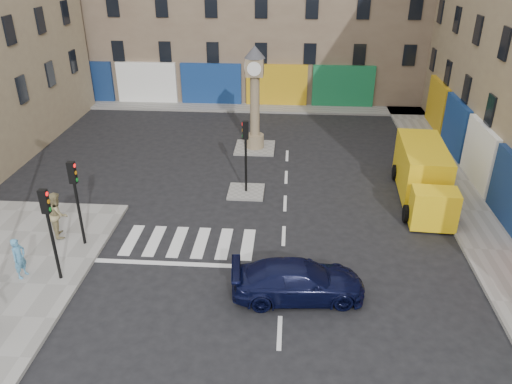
# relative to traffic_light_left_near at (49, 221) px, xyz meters

# --- Properties ---
(ground) EXTENTS (120.00, 120.00, 0.00)m
(ground) POSITION_rel_traffic_light_left_near_xyz_m (8.30, -0.20, -2.62)
(ground) COLOR black
(ground) RESTS_ON ground
(sidewalk_right) EXTENTS (2.60, 30.00, 0.15)m
(sidewalk_right) POSITION_rel_traffic_light_left_near_xyz_m (17.00, 9.80, -2.55)
(sidewalk_right) COLOR gray
(sidewalk_right) RESTS_ON ground
(sidewalk_far) EXTENTS (32.00, 2.40, 0.15)m
(sidewalk_far) POSITION_rel_traffic_light_left_near_xyz_m (4.30, 22.00, -2.55)
(sidewalk_far) COLOR gray
(sidewalk_far) RESTS_ON ground
(island_near) EXTENTS (1.80, 1.80, 0.12)m
(island_near) POSITION_rel_traffic_light_left_near_xyz_m (6.30, 7.80, -2.56)
(island_near) COLOR gray
(island_near) RESTS_ON ground
(island_far) EXTENTS (2.40, 2.40, 0.12)m
(island_far) POSITION_rel_traffic_light_left_near_xyz_m (6.30, 13.80, -2.56)
(island_far) COLOR gray
(island_far) RESTS_ON ground
(traffic_light_left_near) EXTENTS (0.28, 0.22, 3.70)m
(traffic_light_left_near) POSITION_rel_traffic_light_left_near_xyz_m (0.00, 0.00, 0.00)
(traffic_light_left_near) COLOR black
(traffic_light_left_near) RESTS_ON sidewalk_left
(traffic_light_left_far) EXTENTS (0.28, 0.22, 3.70)m
(traffic_light_left_far) POSITION_rel_traffic_light_left_near_xyz_m (0.00, 2.40, 0.00)
(traffic_light_left_far) COLOR black
(traffic_light_left_far) RESTS_ON sidewalk_left
(traffic_light_island) EXTENTS (0.28, 0.22, 3.70)m
(traffic_light_island) POSITION_rel_traffic_light_left_near_xyz_m (6.30, 7.80, -0.03)
(traffic_light_island) COLOR black
(traffic_light_island) RESTS_ON island_near
(clock_pillar) EXTENTS (1.20, 1.20, 6.10)m
(clock_pillar) POSITION_rel_traffic_light_left_near_xyz_m (6.30, 13.80, 0.93)
(clock_pillar) COLOR #917F5F
(clock_pillar) RESTS_ON island_far
(navy_sedan) EXTENTS (4.91, 2.40, 1.38)m
(navy_sedan) POSITION_rel_traffic_light_left_near_xyz_m (8.89, -0.26, -1.93)
(navy_sedan) COLOR black
(navy_sedan) RESTS_ON ground
(yellow_van) EXTENTS (2.65, 6.90, 2.47)m
(yellow_van) POSITION_rel_traffic_light_left_near_xyz_m (15.01, 7.99, -1.40)
(yellow_van) COLOR yellow
(yellow_van) RESTS_ON ground
(pedestrian_blue) EXTENTS (0.51, 0.66, 1.63)m
(pedestrian_blue) POSITION_rel_traffic_light_left_near_xyz_m (-1.45, 0.00, -1.66)
(pedestrian_blue) COLOR #4E8CB4
(pedestrian_blue) RESTS_ON sidewalk_left
(pedestrian_tan) EXTENTS (1.12, 1.21, 2.01)m
(pedestrian_tan) POSITION_rel_traffic_light_left_near_xyz_m (-1.26, 3.00, -1.47)
(pedestrian_tan) COLOR #998A5E
(pedestrian_tan) RESTS_ON sidewalk_left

